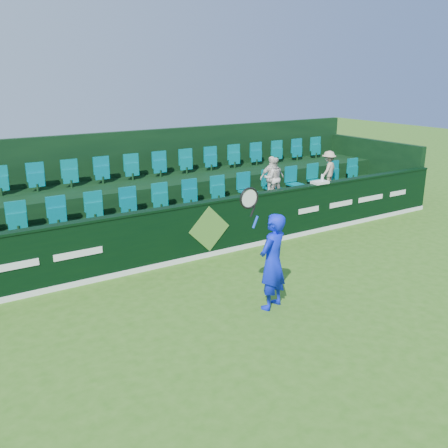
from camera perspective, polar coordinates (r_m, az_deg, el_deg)
ground at (r=9.12m, az=11.27°, el=-11.03°), size 60.00×60.00×0.00m
sponsor_hoarding at (r=11.81m, az=-1.96°, el=-0.55°), size 16.00×0.25×1.35m
stand_tier_front at (r=12.81m, az=-4.47°, el=-0.47°), size 16.00×2.00×0.80m
stand_tier_back at (r=14.38m, az=-8.10°, el=2.40°), size 16.00×1.80×1.30m
stand_rear at (r=14.65m, az=-8.92°, el=4.91°), size 16.00×4.10×2.60m
seat_row_front at (r=12.96m, az=-5.39°, el=2.93°), size 13.50×0.50×0.60m
seat_row_back at (r=14.45m, az=-8.75°, el=6.30°), size 13.50×0.50×0.60m
tennis_player at (r=9.18m, az=5.53°, el=-4.23°), size 1.25×0.64×2.46m
spectator_left at (r=14.09m, az=5.63°, el=5.24°), size 0.67×0.59×1.16m
spectator_middle at (r=14.06m, az=5.49°, el=5.30°), size 0.75×0.45×1.20m
spectator_right at (r=15.46m, az=11.83°, el=6.03°), size 0.87×0.70×1.17m
towel at (r=13.72m, az=10.91°, el=4.70°), size 0.44×0.29×0.07m
drinks_bottle at (r=13.76m, az=11.17°, el=5.09°), size 0.08×0.08×0.24m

